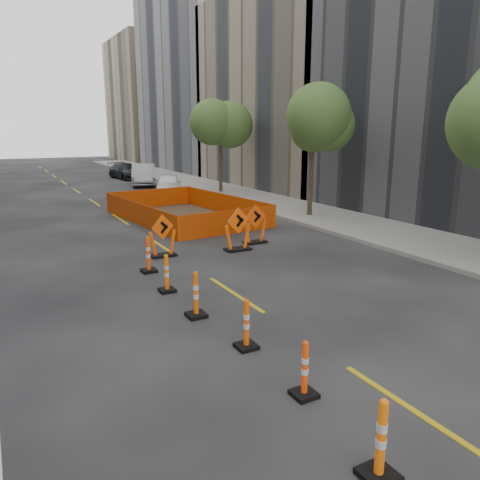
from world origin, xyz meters
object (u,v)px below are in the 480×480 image
parked_car_far (126,171)px  channelizer_4 (196,294)px  channelizer_6 (148,254)px  parked_car_mid (144,175)px  channelizer_5 (167,273)px  channelizer_1 (381,439)px  parked_car_near (169,184)px  chevron_sign_right (255,224)px  channelizer_2 (305,369)px  chevron_sign_left (162,235)px  chevron_sign_center (238,229)px  channelizer_3 (246,324)px

parked_car_far → channelizer_4: bearing=-110.2°
channelizer_6 → parked_car_mid: (6.66, 22.15, 0.26)m
channelizer_5 → channelizer_1: bearing=-90.2°
parked_car_near → channelizer_6: bearing=-93.3°
chevron_sign_right → parked_car_mid: size_ratio=0.30×
channelizer_2 → parked_car_near: parked_car_near is taller
channelizer_2 → chevron_sign_right: 10.63m
channelizer_4 → parked_car_far: parked_car_far is taller
channelizer_4 → chevron_sign_left: size_ratio=0.75×
channelizer_5 → parked_car_far: parked_car_far is taller
parked_car_mid → chevron_sign_left: bearing=-88.0°
chevron_sign_left → chevron_sign_center: chevron_sign_center is taller
channelizer_6 → channelizer_4: bearing=-91.5°
channelizer_4 → channelizer_6: (0.11, 3.94, 0.01)m
chevron_sign_center → parked_car_mid: bearing=70.6°
channelizer_6 → chevron_sign_left: 1.83m
channelizer_3 → channelizer_5: (-0.26, 3.94, 0.00)m
channelizer_6 → parked_car_far: parked_car_far is taller
channelizer_4 → channelizer_5: bearing=90.3°
channelizer_3 → chevron_sign_center: size_ratio=0.66×
channelizer_2 → channelizer_6: channelizer_6 is taller
channelizer_3 → chevron_sign_right: 8.89m
parked_car_far → chevron_sign_right: bearing=-102.3°
chevron_sign_center → parked_car_near: size_ratio=0.38×
channelizer_5 → channelizer_6: channelizer_6 is taller
channelizer_2 → chevron_sign_center: bearing=68.5°
channelizer_3 → chevron_sign_right: chevron_sign_right is taller
channelizer_6 → chevron_sign_center: bearing=15.7°
chevron_sign_center → parked_car_far: chevron_sign_center is taller
channelizer_3 → chevron_sign_left: 7.50m
channelizer_4 → chevron_sign_right: (4.87, 5.62, 0.20)m
channelizer_5 → chevron_sign_center: size_ratio=0.67×
channelizer_4 → parked_car_far: size_ratio=0.24×
channelizer_1 → parked_car_far: size_ratio=0.24×
channelizer_2 → parked_car_near: bearing=75.2°
channelizer_6 → chevron_sign_right: size_ratio=0.75×
channelizer_2 → parked_car_far: parked_car_far is taller
channelizer_2 → channelizer_5: (-0.25, 5.92, 0.03)m
parked_car_near → channelizer_5: bearing=-91.4°
chevron_sign_center → channelizer_4: bearing=-138.4°
channelizer_2 → chevron_sign_center: 9.59m
channelizer_1 → channelizer_6: size_ratio=1.00×
channelizer_2 → parked_car_mid: parked_car_mid is taller
channelizer_1 → chevron_sign_left: 11.45m
channelizer_3 → parked_car_far: bearing=78.9°
channelizer_2 → chevron_sign_right: size_ratio=0.66×
channelizer_1 → parked_car_near: parked_car_near is taller
parked_car_near → parked_car_far: parked_car_near is taller
channelizer_1 → parked_car_near: size_ratio=0.27×
channelizer_5 → parked_car_mid: size_ratio=0.21×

